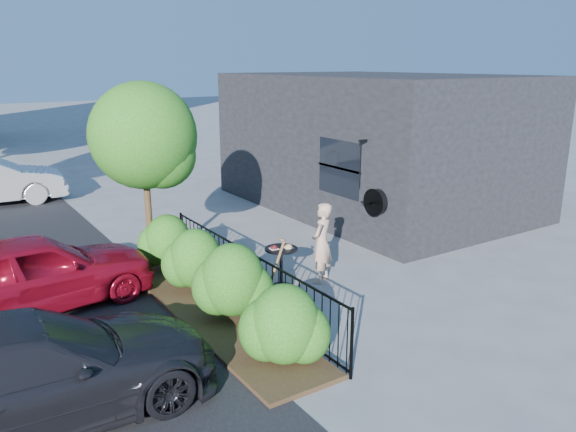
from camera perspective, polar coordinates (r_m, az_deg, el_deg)
ground at (r=11.29m, az=2.55°, el=-7.30°), size 120.00×120.00×0.00m
shop_building at (r=17.54m, az=8.69°, el=7.50°), size 6.22×9.00×4.00m
fence at (r=10.33m, az=-4.22°, el=-6.18°), size 0.05×6.05×1.10m
planting_bed at (r=10.25m, az=-7.63°, el=-9.64°), size 1.30×6.00×0.08m
shrubs at (r=10.11m, az=-7.50°, el=-5.92°), size 1.10×5.60×1.24m
patio_tree at (r=11.95m, az=-14.08°, el=7.29°), size 2.20×2.20×3.94m
cafe_table at (r=11.10m, az=-0.69°, el=-4.53°), size 0.65×0.65×0.88m
woman at (r=11.33m, az=3.45°, el=-2.76°), size 0.72×0.66×1.66m
shovel at (r=10.04m, az=-1.63°, el=-6.53°), size 0.51×0.18×1.38m
car_red at (r=11.06m, az=-24.47°, el=-5.25°), size 4.35×2.10×1.43m
car_darkgrey at (r=7.79m, az=-25.05°, el=-14.21°), size 4.78×1.98×1.38m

